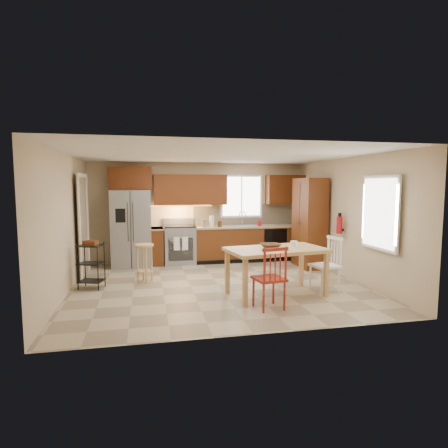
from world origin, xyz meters
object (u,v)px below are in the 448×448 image
range_stove (180,245)px  utility_cart (91,266)px  refrigerator (131,228)px  fire_extinguisher (339,225)px  bar_stool (145,263)px  pantry (309,223)px  table_jar (294,245)px  chair_white (325,265)px  soap_bottle (259,222)px  table_bowl (271,249)px  chair_red (269,277)px  dining_table (276,272)px

range_stove → utility_cart: (-1.83, -1.94, -0.03)m
refrigerator → fire_extinguisher: (4.33, -1.98, 0.19)m
range_stove → bar_stool: size_ratio=1.20×
pantry → range_stove: bearing=161.7°
table_jar → bar_stool: bearing=153.6°
refrigerator → chair_white: (3.52, -2.95, -0.41)m
chair_white → soap_bottle: bearing=-2.2°
table_bowl → bar_stool: table_bowl is taller
range_stove → table_jar: size_ratio=5.88×
range_stove → utility_cart: bearing=-133.3°
refrigerator → pantry: bearing=-12.6°
refrigerator → bar_stool: bearing=-79.2°
chair_red → table_jar: chair_red is taller
chair_red → dining_table: bearing=52.9°
dining_table → chair_red: size_ratio=1.70×
pantry → soap_bottle: bearing=136.5°
chair_red → bar_stool: size_ratio=1.30×
soap_bottle → table_jar: bearing=-94.8°
table_jar → dining_table: bearing=-164.1°
fire_extinguisher → utility_cart: (-5.01, 0.10, -0.67)m
bar_stool → utility_cart: utility_cart is taller
fire_extinguisher → chair_red: size_ratio=0.36×
range_stove → dining_table: 3.37m
bar_stool → utility_cart: size_ratio=0.89×
soap_bottle → bar_stool: 3.33m
fire_extinguisher → range_stove: bearing=147.4°
range_stove → pantry: (2.98, -0.99, 0.59)m
range_stove → soap_bottle: bearing=-2.4°
pantry → chair_white: (-0.61, -2.03, -0.55)m
dining_table → utility_cart: 3.43m
range_stove → chair_white: 3.83m
dining_table → pantry: bearing=44.3°
range_stove → table_bowl: bearing=-66.8°
range_stove → dining_table: range_stove is taller
refrigerator → table_bowl: refrigerator is taller
fire_extinguisher → table_jar: fire_extinguisher is taller
pantry → chair_red: size_ratio=2.11×
fire_extinguisher → dining_table: 2.15m
chair_white → bar_stool: chair_white is taller
table_bowl → chair_white: bearing=2.7°
dining_table → fire_extinguisher: bearing=21.5°
fire_extinguisher → chair_red: (-2.11, -1.68, -0.60)m
soap_bottle → chair_red: bearing=-104.9°
pantry → fire_extinguisher: 1.07m
refrigerator → chair_red: 4.29m
bar_stool → chair_white: bearing=-31.2°
chair_red → chair_white: same height
bar_stool → table_bowl: bearing=-41.5°
table_bowl → bar_stool: size_ratio=0.45×
table_jar → utility_cart: size_ratio=0.18×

